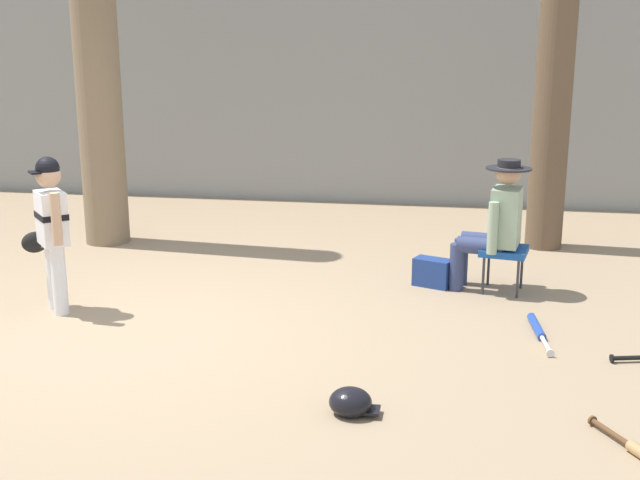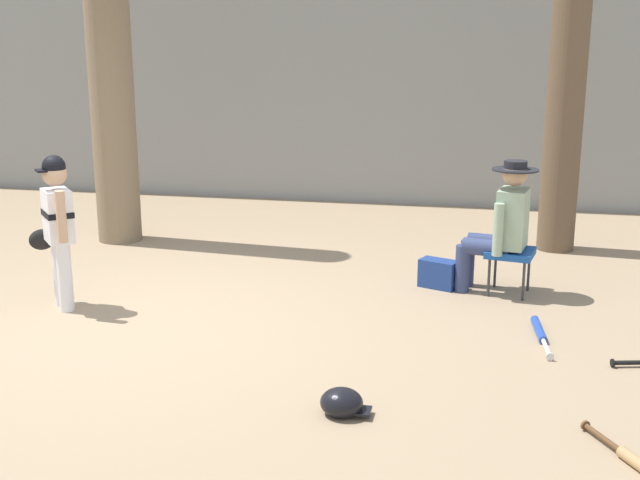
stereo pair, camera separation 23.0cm
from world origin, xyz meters
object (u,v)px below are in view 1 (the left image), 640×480
(tree_near_player, at_px, (95,35))
(seated_spectator, at_px, (494,222))
(young_ballplayer, at_px, (51,224))
(folding_stool, at_px, (504,252))
(tree_behind_spectator, at_px, (557,43))
(handbag_beside_stool, at_px, (433,272))
(bat_blue_youth, at_px, (538,329))
(batting_helmet_black, at_px, (351,402))

(tree_near_player, relative_size, seated_spectator, 4.42)
(young_ballplayer, bearing_deg, tree_near_player, 104.07)
(folding_stool, bearing_deg, tree_behind_spectator, 73.14)
(handbag_beside_stool, bearing_deg, folding_stool, -5.07)
(tree_behind_spectator, height_order, seated_spectator, tree_behind_spectator)
(folding_stool, bearing_deg, bat_blue_youth, -77.98)
(folding_stool, relative_size, seated_spectator, 0.39)
(folding_stool, relative_size, handbag_beside_stool, 1.37)
(tree_near_player, bearing_deg, tree_behind_spectator, 7.02)
(tree_behind_spectator, bearing_deg, bat_blue_youth, -96.13)
(batting_helmet_black, bearing_deg, tree_behind_spectator, 70.54)
(young_ballplayer, xyz_separation_m, folding_stool, (3.71, 1.18, -0.38))
(tree_near_player, relative_size, handbag_beside_stool, 15.63)
(young_ballplayer, bearing_deg, tree_behind_spectator, 34.39)
(tree_behind_spectator, height_order, folding_stool, tree_behind_spectator)
(batting_helmet_black, bearing_deg, seated_spectator, 70.87)
(handbag_beside_stool, distance_m, batting_helmet_black, 2.75)
(tree_behind_spectator, bearing_deg, tree_near_player, -172.98)
(batting_helmet_black, bearing_deg, handbag_beside_stool, 81.64)
(bat_blue_youth, bearing_deg, folding_stool, 102.02)
(folding_stool, distance_m, handbag_beside_stool, 0.67)
(young_ballplayer, height_order, seated_spectator, young_ballplayer)
(tree_behind_spectator, distance_m, bat_blue_youth, 3.51)
(folding_stool, height_order, seated_spectator, seated_spectator)
(handbag_beside_stool, height_order, bat_blue_youth, handbag_beside_stool)
(bat_blue_youth, bearing_deg, tree_behind_spectator, 83.87)
(young_ballplayer, height_order, bat_blue_youth, young_ballplayer)
(handbag_beside_stool, bearing_deg, seated_spectator, -4.05)
(tree_behind_spectator, xyz_separation_m, seated_spectator, (-0.62, -1.70, -1.54))
(tree_behind_spectator, bearing_deg, folding_stool, -106.86)
(batting_helmet_black, bearing_deg, folding_stool, 68.91)
(tree_behind_spectator, xyz_separation_m, young_ballplayer, (-4.23, -2.90, -1.43))
(tree_near_player, distance_m, handbag_beside_stool, 4.37)
(tree_behind_spectator, relative_size, folding_stool, 10.57)
(tree_behind_spectator, distance_m, seated_spectator, 2.37)
(seated_spectator, height_order, handbag_beside_stool, seated_spectator)
(tree_near_player, height_order, folding_stool, tree_near_player)
(tree_near_player, bearing_deg, handbag_beside_stool, -16.30)
(tree_near_player, distance_m, seated_spectator, 4.63)
(tree_near_player, bearing_deg, seated_spectator, -14.81)
(tree_near_player, bearing_deg, bat_blue_youth, -25.74)
(young_ballplayer, bearing_deg, handbag_beside_stool, 21.79)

